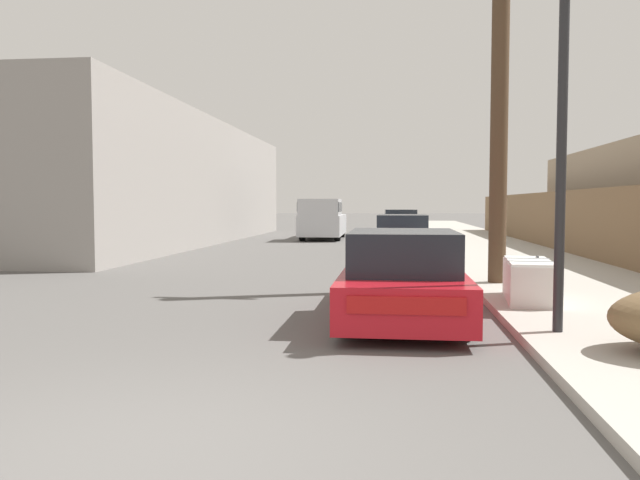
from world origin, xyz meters
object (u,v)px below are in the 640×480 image
(car_parked_far, at_px, (400,224))
(utility_pole, at_px, (500,67))
(parked_sports_car_red, at_px, (402,279))
(car_parked_mid, at_px, (402,235))
(street_lamp, at_px, (562,126))
(pickup_truck, at_px, (322,219))
(discarded_fridge, at_px, (529,280))

(car_parked_far, distance_m, utility_pole, 19.87)
(parked_sports_car_red, xyz_separation_m, car_parked_mid, (0.18, 12.09, 0.03))
(parked_sports_car_red, height_order, utility_pole, utility_pole)
(utility_pole, xyz_separation_m, street_lamp, (-0.05, -4.81, -1.73))
(pickup_truck, height_order, street_lamp, street_lamp)
(pickup_truck, relative_size, street_lamp, 1.29)
(car_parked_far, relative_size, pickup_truck, 0.86)
(discarded_fridge, height_order, car_parked_far, car_parked_far)
(pickup_truck, distance_m, utility_pole, 17.75)
(discarded_fridge, distance_m, pickup_truck, 19.71)
(car_parked_mid, relative_size, car_parked_far, 0.98)
(discarded_fridge, height_order, utility_pole, utility_pole)
(car_parked_mid, bearing_deg, car_parked_far, 90.21)
(discarded_fridge, distance_m, utility_pole, 4.53)
(car_parked_far, xyz_separation_m, pickup_truck, (-3.67, -2.87, 0.29))
(car_parked_mid, distance_m, street_lamp, 13.64)
(pickup_truck, relative_size, utility_pole, 0.66)
(parked_sports_car_red, relative_size, car_parked_mid, 0.97)
(car_parked_far, bearing_deg, pickup_truck, -143.72)
(car_parked_far, xyz_separation_m, street_lamp, (1.61, -24.26, 1.94))
(parked_sports_car_red, bearing_deg, street_lamp, -35.29)
(parked_sports_car_red, bearing_deg, car_parked_mid, 89.02)
(street_lamp, bearing_deg, car_parked_mid, 97.13)
(utility_pole, distance_m, street_lamp, 5.11)
(car_parked_mid, xyz_separation_m, car_parked_far, (0.06, 10.87, 0.03))
(car_parked_far, height_order, street_lamp, street_lamp)
(discarded_fridge, height_order, car_parked_mid, car_parked_mid)
(car_parked_mid, xyz_separation_m, utility_pole, (1.73, -8.58, 3.70))
(parked_sports_car_red, height_order, car_parked_far, car_parked_far)
(utility_pole, bearing_deg, discarded_fridge, -87.11)
(street_lamp, bearing_deg, car_parked_far, 93.81)
(discarded_fridge, distance_m, street_lamp, 3.27)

